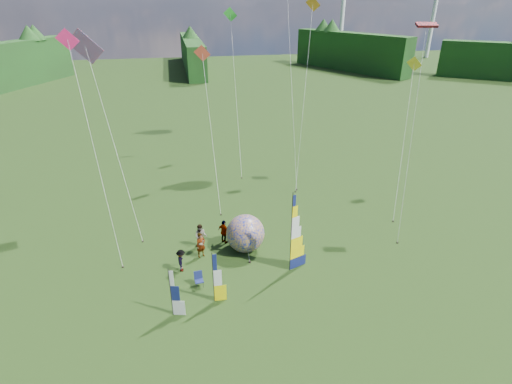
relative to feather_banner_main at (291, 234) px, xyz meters
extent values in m
plane|color=#2B4716|center=(-1.07, -3.05, -2.76)|extent=(220.00, 220.00, 0.00)
sphere|color=#001893|center=(-2.43, 2.93, -1.41)|extent=(2.78, 2.78, 2.70)
imported|color=#66594C|center=(-5.58, 2.73, -1.83)|extent=(0.80, 0.68, 1.85)
imported|color=#66594C|center=(-5.49, 3.88, -1.84)|extent=(0.99, 0.73, 1.84)
imported|color=#66594C|center=(-6.97, 1.38, -1.97)|extent=(0.44, 1.04, 1.58)
imported|color=#66594C|center=(-3.79, 4.10, -1.83)|extent=(1.05, 1.12, 1.86)
camera|label=1|loc=(-6.51, -20.56, 13.49)|focal=28.00mm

